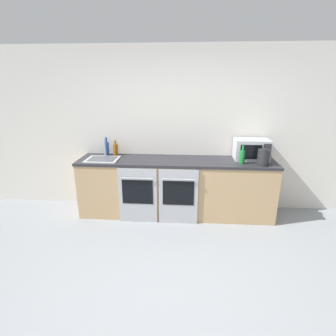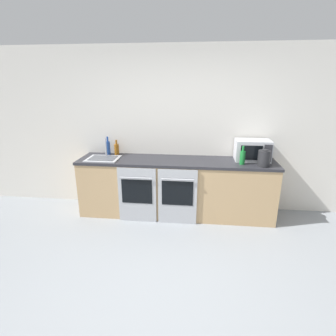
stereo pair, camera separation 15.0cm
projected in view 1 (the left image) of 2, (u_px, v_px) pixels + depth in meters
name	position (u px, v px, depth m)	size (l,w,h in m)	color
ground_plane	(168.00, 295.00, 2.62)	(16.00, 16.00, 0.00)	gray
wall_back	(177.00, 130.00, 4.24)	(10.00, 0.06, 2.60)	silver
counter_back	(176.00, 187.00, 4.17)	(3.03, 0.65, 0.90)	tan
oven_left	(138.00, 195.00, 3.90)	(0.57, 0.06, 0.85)	#A8AAAF
oven_right	(178.00, 197.00, 3.86)	(0.57, 0.06, 0.85)	#A8AAAF
microwave	(251.00, 149.00, 4.01)	(0.52, 0.34, 0.32)	#B7BABF
bottle_blue	(107.00, 148.00, 4.28)	(0.07, 0.07, 0.30)	#234793
bottle_amber	(116.00, 149.00, 4.28)	(0.08, 0.08, 0.24)	#8C5114
bottle_green	(242.00, 156.00, 3.82)	(0.08, 0.08, 0.27)	#19722D
kettle	(264.00, 157.00, 3.73)	(0.17, 0.17, 0.24)	#232326
sink	(103.00, 159.00, 4.04)	(0.49, 0.41, 0.30)	#A8AAAF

